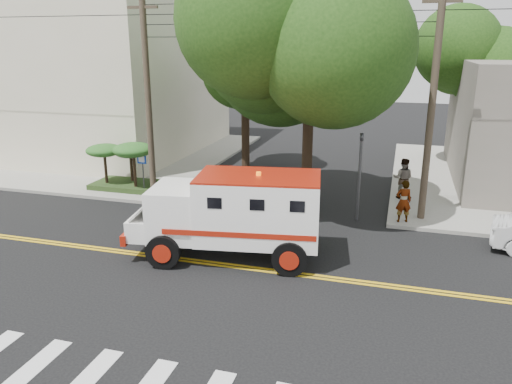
% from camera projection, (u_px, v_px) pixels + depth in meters
% --- Properties ---
extents(ground, '(100.00, 100.00, 0.00)m').
position_uv_depth(ground, '(222.00, 265.00, 16.30)').
color(ground, black).
rests_on(ground, ground).
extents(sidewalk_nw, '(17.00, 17.00, 0.15)m').
position_uv_depth(sidewalk_nw, '(99.00, 154.00, 32.35)').
color(sidewalk_nw, gray).
rests_on(sidewalk_nw, ground).
extents(building_left, '(16.00, 14.00, 10.00)m').
position_uv_depth(building_left, '(78.00, 72.00, 32.81)').
color(building_left, beige).
rests_on(building_left, sidewalk_nw).
extents(utility_pole_left, '(0.28, 0.28, 9.00)m').
position_uv_depth(utility_pole_left, '(148.00, 101.00, 22.04)').
color(utility_pole_left, '#382D23').
rests_on(utility_pole_left, ground).
extents(utility_pole_right, '(0.28, 0.28, 9.00)m').
position_uv_depth(utility_pole_right, '(431.00, 110.00, 19.00)').
color(utility_pole_right, '#382D23').
rests_on(utility_pole_right, ground).
extents(tree_main, '(6.08, 5.70, 9.85)m').
position_uv_depth(tree_main, '(320.00, 36.00, 19.42)').
color(tree_main, black).
rests_on(tree_main, ground).
extents(tree_left, '(4.48, 4.20, 7.70)m').
position_uv_depth(tree_left, '(250.00, 67.00, 26.22)').
color(tree_left, black).
rests_on(tree_left, ground).
extents(tree_right, '(4.80, 4.50, 8.20)m').
position_uv_depth(tree_right, '(477.00, 60.00, 26.65)').
color(tree_right, black).
rests_on(tree_right, ground).
extents(traffic_signal, '(0.15, 0.18, 3.60)m').
position_uv_depth(traffic_signal, '(360.00, 167.00, 19.78)').
color(traffic_signal, '#3F3F42').
rests_on(traffic_signal, ground).
extents(accessibility_sign, '(0.45, 0.10, 2.02)m').
position_uv_depth(accessibility_sign, '(143.00, 168.00, 23.26)').
color(accessibility_sign, '#3F3F42').
rests_on(accessibility_sign, ground).
extents(palm_planter, '(3.52, 2.63, 2.36)m').
position_uv_depth(palm_planter, '(124.00, 158.00, 23.93)').
color(palm_planter, '#1E3314').
rests_on(palm_planter, sidewalk_nw).
extents(armored_truck, '(6.63, 3.36, 2.89)m').
position_uv_depth(armored_truck, '(234.00, 211.00, 16.43)').
color(armored_truck, white).
rests_on(armored_truck, ground).
extents(pedestrian_a, '(0.72, 0.58, 1.70)m').
position_uv_depth(pedestrian_a, '(403.00, 201.00, 19.56)').
color(pedestrian_a, gray).
rests_on(pedestrian_a, sidewalk_ne).
extents(pedestrian_b, '(0.98, 0.80, 1.85)m').
position_uv_depth(pedestrian_b, '(403.00, 178.00, 22.56)').
color(pedestrian_b, gray).
rests_on(pedestrian_b, sidewalk_ne).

